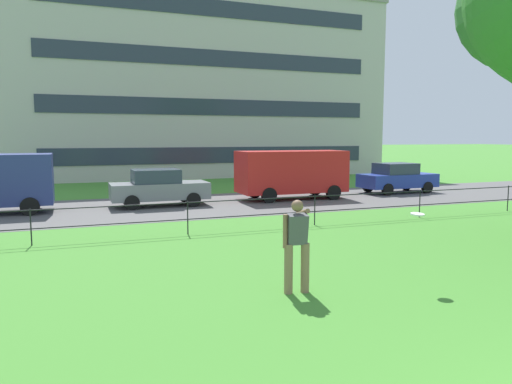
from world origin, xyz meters
TOP-DOWN VIEW (x-y plane):
  - street_strip at (0.00, 17.96)m, footprint 80.00×7.33m
  - park_fence at (-0.00, 12.05)m, footprint 38.19×0.04m
  - person_thrower at (-1.46, 5.98)m, footprint 0.60×0.76m
  - frisbee at (0.95, 5.61)m, footprint 0.32×0.32m
  - car_grey_left at (-1.91, 18.33)m, footprint 4.00×1.82m
  - panel_van_far_left at (4.28, 18.43)m, footprint 5.02×2.14m
  - car_blue_center at (10.45, 18.77)m, footprint 4.04×1.90m
  - apartment_building_background at (4.18, 37.38)m, footprint 27.40×14.30m

SIDE VIEW (x-z plane):
  - street_strip at x=0.00m, z-range 0.00..0.01m
  - park_fence at x=0.00m, z-range 0.17..1.17m
  - car_grey_left at x=-1.91m, z-range 0.01..1.55m
  - car_blue_center at x=10.45m, z-range 0.01..1.55m
  - person_thrower at x=-1.46m, z-range 0.07..1.81m
  - panel_van_far_left at x=4.28m, z-range 0.15..2.39m
  - frisbee at x=0.95m, z-range 1.37..1.42m
  - apartment_building_background at x=4.18m, z-range 0.00..13.48m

